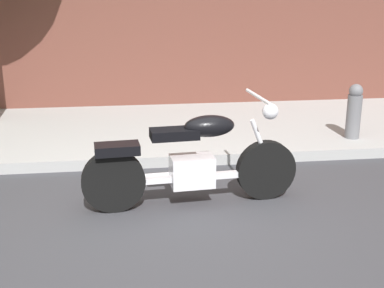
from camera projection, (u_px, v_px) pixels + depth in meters
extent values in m
plane|color=#38383D|center=(176.00, 222.00, 5.02)|extent=(60.00, 60.00, 0.00)
cube|color=#A3A3A3|center=(156.00, 131.00, 7.89)|extent=(25.39, 2.98, 0.14)
cylinder|color=black|center=(266.00, 170.00, 5.49)|extent=(0.65, 0.16, 0.64)
cylinder|color=black|center=(114.00, 181.00, 5.16)|extent=(0.65, 0.16, 0.64)
cube|color=silver|center=(192.00, 171.00, 5.31)|extent=(0.46, 0.32, 0.32)
cube|color=silver|center=(192.00, 177.00, 5.33)|extent=(1.45, 0.20, 0.06)
ellipsoid|color=black|center=(209.00, 126.00, 5.21)|extent=(0.54, 0.30, 0.22)
cube|color=black|center=(174.00, 134.00, 5.15)|extent=(0.50, 0.28, 0.10)
cube|color=black|center=(117.00, 149.00, 5.07)|extent=(0.46, 0.28, 0.10)
cylinder|color=silver|center=(262.00, 145.00, 5.39)|extent=(0.27, 0.07, 0.58)
cylinder|color=silver|center=(258.00, 97.00, 5.23)|extent=(0.09, 0.70, 0.04)
sphere|color=silver|center=(270.00, 111.00, 5.30)|extent=(0.17, 0.17, 0.17)
cylinder|color=silver|center=(166.00, 176.00, 5.44)|extent=(0.80, 0.16, 0.09)
cylinder|color=slate|center=(353.00, 122.00, 7.21)|extent=(0.20, 0.20, 0.75)
sphere|color=slate|center=(356.00, 91.00, 7.08)|extent=(0.19, 0.19, 0.19)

